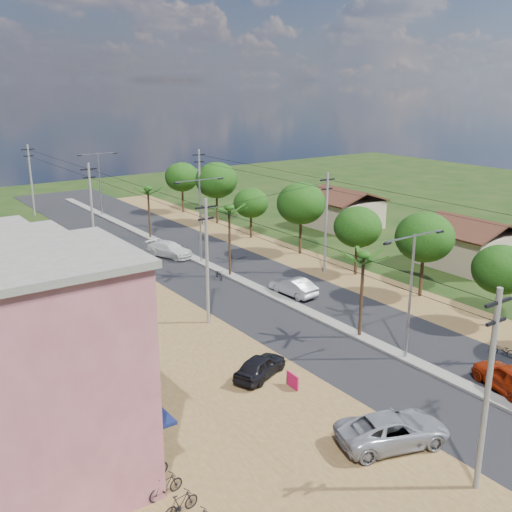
# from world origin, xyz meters

# --- Properties ---
(ground) EXTENTS (160.00, 160.00, 0.00)m
(ground) POSITION_xyz_m (0.00, 0.00, 0.00)
(ground) COLOR black
(ground) RESTS_ON ground
(road) EXTENTS (12.00, 110.00, 0.04)m
(road) POSITION_xyz_m (0.00, 15.00, 0.02)
(road) COLOR black
(road) RESTS_ON ground
(median) EXTENTS (1.00, 90.00, 0.18)m
(median) POSITION_xyz_m (0.00, 18.00, 0.09)
(median) COLOR #605E56
(median) RESTS_ON ground
(dirt_lot_west) EXTENTS (18.00, 46.00, 0.04)m
(dirt_lot_west) POSITION_xyz_m (-15.00, 8.00, 0.02)
(dirt_lot_west) COLOR brown
(dirt_lot_west) RESTS_ON ground
(dirt_shoulder_east) EXTENTS (5.00, 90.00, 0.03)m
(dirt_shoulder_east) POSITION_xyz_m (8.50, 15.00, 0.01)
(dirt_shoulder_east) COLOR brown
(dirt_shoulder_east) RESTS_ON ground
(shophouse_pink) EXTENTS (9.00, 6.40, 10.30)m
(shophouse_pink) POSITION_xyz_m (-21.98, 0.00, 5.16)
(shophouse_pink) COLOR #87454B
(shophouse_pink) RESTS_ON ground
(house_east_near) EXTENTS (7.60, 7.50, 4.60)m
(house_east_near) POSITION_xyz_m (20.00, 10.00, 2.39)
(house_east_near) COLOR tan
(house_east_near) RESTS_ON ground
(house_east_far) EXTENTS (7.60, 7.50, 4.60)m
(house_east_far) POSITION_xyz_m (21.00, 28.00, 2.39)
(house_east_far) COLOR tan
(house_east_far) RESTS_ON ground
(tree_east_b) EXTENTS (4.00, 4.00, 5.83)m
(tree_east_b) POSITION_xyz_m (9.30, 0.00, 4.11)
(tree_east_b) COLOR black
(tree_east_b) RESTS_ON ground
(tree_east_c) EXTENTS (4.60, 4.60, 6.83)m
(tree_east_c) POSITION_xyz_m (9.70, 7.00, 4.86)
(tree_east_c) COLOR black
(tree_east_c) RESTS_ON ground
(tree_east_d) EXTENTS (4.20, 4.20, 6.13)m
(tree_east_d) POSITION_xyz_m (9.40, 14.00, 4.34)
(tree_east_d) COLOR black
(tree_east_d) RESTS_ON ground
(tree_east_e) EXTENTS (4.80, 4.80, 7.14)m
(tree_east_e) POSITION_xyz_m (9.60, 22.00, 5.09)
(tree_east_e) COLOR black
(tree_east_e) RESTS_ON ground
(tree_east_f) EXTENTS (3.80, 3.80, 5.52)m
(tree_east_f) POSITION_xyz_m (9.20, 30.00, 3.89)
(tree_east_f) COLOR black
(tree_east_f) RESTS_ON ground
(tree_east_g) EXTENTS (5.00, 5.00, 7.38)m
(tree_east_g) POSITION_xyz_m (9.80, 38.00, 5.24)
(tree_east_g) COLOR black
(tree_east_g) RESTS_ON ground
(tree_east_h) EXTENTS (4.40, 4.40, 6.52)m
(tree_east_h) POSITION_xyz_m (9.50, 46.00, 4.64)
(tree_east_h) COLOR black
(tree_east_h) RESTS_ON ground
(palm_median_near) EXTENTS (2.00, 2.00, 6.15)m
(palm_median_near) POSITION_xyz_m (0.00, 4.00, 5.54)
(palm_median_near) COLOR black
(palm_median_near) RESTS_ON ground
(palm_median_mid) EXTENTS (2.00, 2.00, 6.55)m
(palm_median_mid) POSITION_xyz_m (0.00, 20.00, 5.90)
(palm_median_mid) COLOR black
(palm_median_mid) RESTS_ON ground
(palm_median_far) EXTENTS (2.00, 2.00, 5.85)m
(palm_median_far) POSITION_xyz_m (0.00, 36.00, 5.26)
(palm_median_far) COLOR black
(palm_median_far) RESTS_ON ground
(streetlight_near) EXTENTS (5.10, 0.18, 8.00)m
(streetlight_near) POSITION_xyz_m (0.00, 0.00, 4.79)
(streetlight_near) COLOR gray
(streetlight_near) RESTS_ON ground
(streetlight_mid) EXTENTS (5.10, 0.18, 8.00)m
(streetlight_mid) POSITION_xyz_m (0.00, 25.00, 4.79)
(streetlight_mid) COLOR gray
(streetlight_mid) RESTS_ON ground
(streetlight_far) EXTENTS (5.10, 0.18, 8.00)m
(streetlight_far) POSITION_xyz_m (0.00, 50.00, 4.79)
(streetlight_far) COLOR gray
(streetlight_far) RESTS_ON ground
(utility_pole_w_a) EXTENTS (1.60, 0.24, 9.00)m
(utility_pole_w_a) POSITION_xyz_m (-7.00, -10.00, 4.76)
(utility_pole_w_a) COLOR #605E56
(utility_pole_w_a) RESTS_ON ground
(utility_pole_w_b) EXTENTS (1.60, 0.24, 9.00)m
(utility_pole_w_b) POSITION_xyz_m (-7.00, 12.00, 4.76)
(utility_pole_w_b) COLOR #605E56
(utility_pole_w_b) RESTS_ON ground
(utility_pole_w_c) EXTENTS (1.60, 0.24, 9.00)m
(utility_pole_w_c) POSITION_xyz_m (-7.00, 34.00, 4.76)
(utility_pole_w_c) COLOR #605E56
(utility_pole_w_c) RESTS_ON ground
(utility_pole_w_d) EXTENTS (1.60, 0.24, 9.00)m
(utility_pole_w_d) POSITION_xyz_m (-7.00, 55.00, 4.76)
(utility_pole_w_d) COLOR #605E56
(utility_pole_w_d) RESTS_ON ground
(utility_pole_e_b) EXTENTS (1.60, 0.24, 9.00)m
(utility_pole_e_b) POSITION_xyz_m (7.50, 16.00, 4.76)
(utility_pole_e_b) COLOR #605E56
(utility_pole_e_b) RESTS_ON ground
(utility_pole_e_c) EXTENTS (1.60, 0.24, 9.00)m
(utility_pole_e_c) POSITION_xyz_m (7.50, 38.00, 4.76)
(utility_pole_e_c) COLOR #605E56
(utility_pole_e_c) RESTS_ON ground
(car_red_near) EXTENTS (3.27, 5.13, 1.63)m
(car_red_near) POSITION_xyz_m (1.50, -6.09, 0.81)
(car_red_near) COLOR maroon
(car_red_near) RESTS_ON ground
(car_silver_mid) EXTENTS (1.84, 4.44, 1.43)m
(car_silver_mid) POSITION_xyz_m (1.50, 12.99, 0.72)
(car_silver_mid) COLOR #92949A
(car_silver_mid) RESTS_ON ground
(car_white_far) EXTENTS (3.64, 5.34, 1.44)m
(car_white_far) POSITION_xyz_m (-1.50, 28.47, 0.72)
(car_white_far) COLOR beige
(car_white_far) RESTS_ON ground
(car_parked_silver) EXTENTS (5.95, 4.07, 1.51)m
(car_parked_silver) POSITION_xyz_m (-7.50, -5.76, 0.76)
(car_parked_silver) COLOR #92949A
(car_parked_silver) RESTS_ON ground
(car_parked_dark) EXTENTS (4.23, 2.98, 1.34)m
(car_parked_dark) POSITION_xyz_m (-8.71, 3.31, 0.67)
(car_parked_dark) COLOR black
(car_parked_dark) RESTS_ON ground
(moto_rider_east) EXTENTS (1.04, 1.70, 0.84)m
(moto_rider_east) POSITION_xyz_m (5.20, -3.24, 0.42)
(moto_rider_east) COLOR black
(moto_rider_east) RESTS_ON ground
(moto_rider_west_a) EXTENTS (0.90, 1.68, 0.84)m
(moto_rider_west_a) POSITION_xyz_m (-1.20, 19.89, 0.42)
(moto_rider_west_a) COLOR black
(moto_rider_west_a) RESTS_ON ground
(moto_rider_west_b) EXTENTS (1.15, 1.88, 1.09)m
(moto_rider_west_b) POSITION_xyz_m (-1.20, 31.00, 0.55)
(moto_rider_west_b) COLOR black
(moto_rider_west_b) RESTS_ON ground
(roadside_sign) EXTENTS (0.14, 1.08, 0.90)m
(roadside_sign) POSITION_xyz_m (-8.00, 1.19, 0.44)
(roadside_sign) COLOR #B11048
(roadside_sign) RESTS_ON ground
(parked_scooter_row) EXTENTS (1.71, 9.81, 1.00)m
(parked_scooter_row) POSITION_xyz_m (-17.96, -0.96, 0.50)
(parked_scooter_row) COLOR black
(parked_scooter_row) RESTS_ON ground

